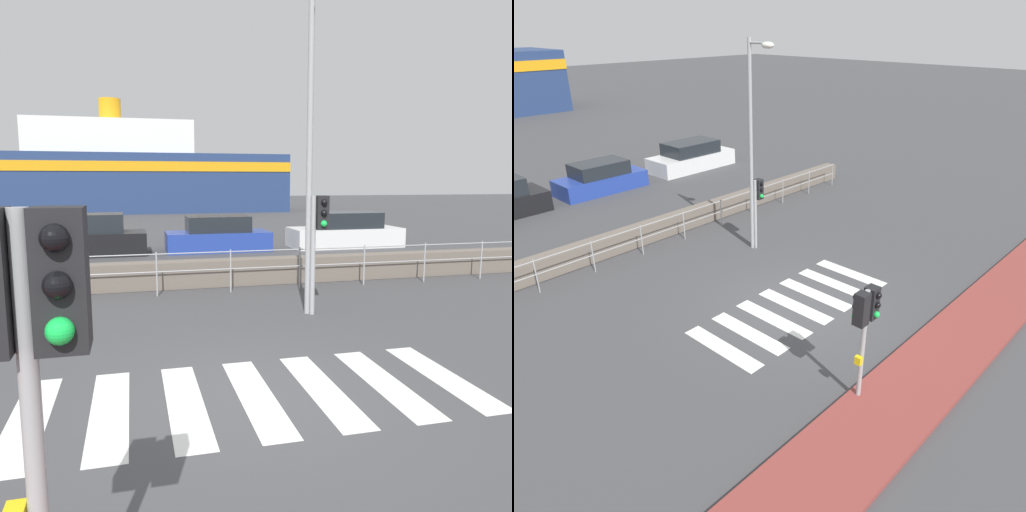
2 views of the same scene
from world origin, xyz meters
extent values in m
plane|color=#424244|center=(0.00, 0.00, 0.00)|extent=(160.00, 160.00, 0.00)
cube|color=silver|center=(-2.66, 0.00, 0.00)|extent=(0.45, 2.40, 0.01)
cube|color=silver|center=(-1.76, 0.00, 0.00)|extent=(0.45, 2.40, 0.01)
cube|color=silver|center=(-0.86, 0.00, 0.00)|extent=(0.45, 2.40, 0.01)
cube|color=silver|center=(0.04, 0.00, 0.00)|extent=(0.45, 2.40, 0.01)
cube|color=silver|center=(0.94, 0.00, 0.00)|extent=(0.45, 2.40, 0.01)
cube|color=silver|center=(1.84, 0.00, 0.00)|extent=(0.45, 2.40, 0.01)
cube|color=silver|center=(2.74, 0.00, 0.00)|extent=(0.45, 2.40, 0.01)
cube|color=#6B6056|center=(0.00, 6.83, 0.34)|extent=(21.78, 0.55, 0.68)
cylinder|color=#9EA0A3|center=(0.00, 5.96, 1.01)|extent=(19.60, 0.03, 0.03)
cylinder|color=#9EA0A3|center=(0.00, 5.96, 0.58)|extent=(19.60, 0.03, 0.03)
cylinder|color=#9EA0A3|center=(-2.67, 5.96, 0.53)|extent=(0.04, 0.04, 1.06)
cylinder|color=#9EA0A3|center=(-0.89, 5.96, 0.53)|extent=(0.04, 0.04, 1.06)
cylinder|color=#9EA0A3|center=(0.89, 5.96, 0.53)|extent=(0.04, 0.04, 1.06)
cylinder|color=#9EA0A3|center=(2.67, 5.96, 0.53)|extent=(0.04, 0.04, 1.06)
cylinder|color=#9EA0A3|center=(4.45, 5.96, 0.53)|extent=(0.04, 0.04, 1.06)
cylinder|color=#9EA0A3|center=(6.24, 5.96, 0.53)|extent=(0.04, 0.04, 1.06)
cylinder|color=#9EA0A3|center=(8.02, 5.96, 0.53)|extent=(0.04, 0.04, 1.06)
cylinder|color=#9EA0A3|center=(-1.92, -3.40, 1.31)|extent=(0.10, 0.10, 2.61)
cube|color=black|center=(-1.75, -3.40, 2.27)|extent=(0.24, 0.24, 0.68)
sphere|color=black|center=(-1.75, -3.54, 2.48)|extent=(0.13, 0.13, 0.13)
sphere|color=black|center=(-1.75, -3.54, 2.27)|extent=(0.13, 0.13, 0.13)
sphere|color=#19D84C|center=(-1.75, -3.54, 2.06)|extent=(0.13, 0.13, 0.13)
cylinder|color=#9EA0A3|center=(2.12, 3.56, 1.21)|extent=(0.10, 0.10, 2.43)
cube|color=black|center=(2.29, 3.56, 2.09)|extent=(0.24, 0.24, 0.68)
sphere|color=black|center=(2.29, 3.42, 2.30)|extent=(0.13, 0.13, 0.13)
sphere|color=black|center=(2.29, 3.42, 2.09)|extent=(0.13, 0.13, 0.13)
sphere|color=#19D84C|center=(2.29, 3.42, 1.88)|extent=(0.13, 0.13, 0.13)
cylinder|color=#9EA0A3|center=(2.05, 3.65, 3.38)|extent=(0.12, 0.12, 6.76)
cube|color=navy|center=(0.00, 38.86, 2.47)|extent=(23.93, 6.47, 4.94)
cube|color=white|center=(-2.87, 38.86, 6.30)|extent=(13.40, 5.18, 2.72)
cube|color=orange|center=(0.00, 35.60, 3.85)|extent=(23.93, 0.08, 0.79)
cylinder|color=orange|center=(-2.87, 38.86, 8.56)|extent=(1.80, 1.80, 1.80)
cube|color=black|center=(-2.94, 13.30, 0.42)|extent=(4.05, 1.78, 0.84)
cube|color=#1E2328|center=(-2.94, 13.30, 1.18)|extent=(2.43, 1.57, 0.68)
cube|color=#233D9E|center=(1.83, 13.30, 0.38)|extent=(4.01, 1.71, 0.75)
cube|color=#1E2328|center=(1.83, 13.30, 1.06)|extent=(2.41, 1.51, 0.61)
cube|color=silver|center=(7.16, 13.30, 0.39)|extent=(4.58, 1.90, 0.79)
cube|color=#1E2328|center=(7.16, 13.30, 1.11)|extent=(2.75, 1.67, 0.65)
camera|label=1|loc=(-1.42, -5.85, 2.73)|focal=35.00mm
camera|label=2|loc=(-9.17, -7.63, 7.22)|focal=35.00mm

